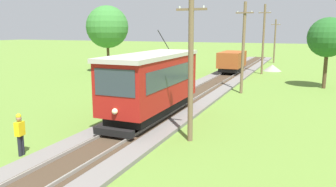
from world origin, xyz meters
name	(u,v)px	position (x,y,z in m)	size (l,w,h in m)	color
red_tram	(152,83)	(0.00, 13.72, 2.19)	(2.60, 8.54, 4.79)	maroon
freight_car	(232,61)	(0.00, 35.20, 1.56)	(2.40, 5.20, 2.31)	#93471E
utility_pole_near_tram	(191,66)	(3.15, 11.12, 3.50)	(1.40, 0.29, 6.81)	brown
utility_pole_mid	(243,47)	(3.15, 24.23, 3.75)	(1.40, 0.57, 7.30)	brown
utility_pole_far	(263,39)	(3.15, 37.12, 4.08)	(1.40, 0.36, 7.96)	brown
utility_pole_distant	(275,41)	(3.15, 51.55, 3.43)	(1.40, 0.29, 6.67)	brown
gravel_pile	(272,68)	(4.01, 40.54, 0.41)	(2.23, 2.23, 0.81)	gray
track_worker	(20,133)	(-2.69, 6.69, 0.98)	(0.29, 0.41, 1.78)	black
tree_left_near	(328,38)	(9.49, 29.20, 4.45)	(3.42, 3.42, 6.18)	#4C3823
tree_right_near	(107,27)	(-14.12, 31.33, 5.42)	(4.97, 4.97, 7.92)	#4C3823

